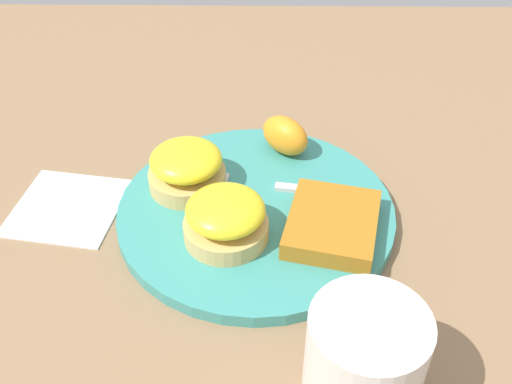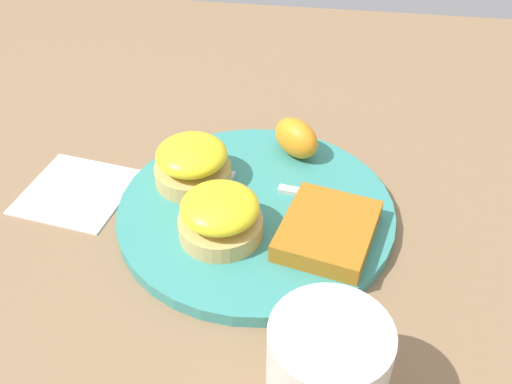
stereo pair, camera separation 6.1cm
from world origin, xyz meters
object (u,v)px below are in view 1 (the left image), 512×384
at_px(hashbrown_patty, 332,224).
at_px(cup, 364,364).
at_px(sandwich_benedict_left, 187,168).
at_px(sandwich_benedict_right, 226,219).
at_px(fork, 268,186).
at_px(orange_wedge, 285,135).

xyz_separation_m(hashbrown_patty, cup, (0.17, 0.01, 0.02)).
xyz_separation_m(sandwich_benedict_left, sandwich_benedict_right, (0.08, 0.05, 0.00)).
distance_m(fork, cup, 0.25).
height_order(orange_wedge, cup, cup).
bearing_deg(orange_wedge, sandwich_benedict_left, -58.60).
xyz_separation_m(orange_wedge, fork, (0.07, -0.02, -0.02)).
relative_size(sandwich_benedict_right, fork, 0.42).
distance_m(hashbrown_patty, orange_wedge, 0.14).
height_order(sandwich_benedict_left, sandwich_benedict_right, same).
height_order(fork, cup, cup).
height_order(sandwich_benedict_right, fork, sandwich_benedict_right).
height_order(sandwich_benedict_left, orange_wedge, sandwich_benedict_left).
relative_size(fork, cup, 1.66).
bearing_deg(sandwich_benedict_left, cup, 32.51).
height_order(sandwich_benedict_left, hashbrown_patty, sandwich_benedict_left).
height_order(sandwich_benedict_right, cup, cup).
bearing_deg(sandwich_benedict_left, fork, 88.43).
distance_m(sandwich_benedict_right, orange_wedge, 0.15).
xyz_separation_m(sandwich_benedict_left, fork, (0.00, 0.09, -0.02)).
bearing_deg(cup, hashbrown_patty, -177.89).
bearing_deg(sandwich_benedict_right, fork, 151.89).
height_order(sandwich_benedict_right, orange_wedge, sandwich_benedict_right).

